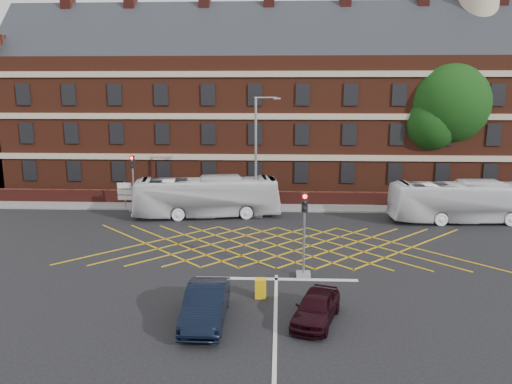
{
  "coord_description": "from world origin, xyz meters",
  "views": [
    {
      "loc": [
        0.1,
        -26.74,
        9.09
      ],
      "look_at": [
        -1.24,
        1.5,
        3.37
      ],
      "focal_mm": 35.0,
      "sensor_mm": 36.0,
      "label": 1
    }
  ],
  "objects_px": {
    "bus_left": "(207,197)",
    "traffic_light_far": "(134,188)",
    "bus_right": "(465,202)",
    "utility_cabinet": "(261,288)",
    "car_navy": "(206,304)",
    "deciduous_tree": "(445,109)",
    "direction_signs": "(125,192)",
    "traffic_light_near": "(304,243)",
    "street_lamp": "(257,177)",
    "car_maroon": "(316,307)"
  },
  "relations": [
    {
      "from": "deciduous_tree",
      "to": "street_lamp",
      "type": "relative_size",
      "value": 1.35
    },
    {
      "from": "bus_left",
      "to": "car_maroon",
      "type": "height_order",
      "value": "bus_left"
    },
    {
      "from": "utility_cabinet",
      "to": "direction_signs",
      "type": "bearing_deg",
      "value": 124.27
    },
    {
      "from": "street_lamp",
      "to": "car_navy",
      "type": "bearing_deg",
      "value": -94.09
    },
    {
      "from": "car_maroon",
      "to": "utility_cabinet",
      "type": "height_order",
      "value": "car_maroon"
    },
    {
      "from": "traffic_light_far",
      "to": "utility_cabinet",
      "type": "height_order",
      "value": "traffic_light_far"
    },
    {
      "from": "car_navy",
      "to": "car_maroon",
      "type": "height_order",
      "value": "car_navy"
    },
    {
      "from": "bus_left",
      "to": "traffic_light_near",
      "type": "height_order",
      "value": "traffic_light_near"
    },
    {
      "from": "bus_left",
      "to": "street_lamp",
      "type": "relative_size",
      "value": 1.23
    },
    {
      "from": "car_maroon",
      "to": "bus_left",
      "type": "bearing_deg",
      "value": 129.48
    },
    {
      "from": "traffic_light_far",
      "to": "street_lamp",
      "type": "distance_m",
      "value": 9.73
    },
    {
      "from": "bus_right",
      "to": "utility_cabinet",
      "type": "height_order",
      "value": "bus_right"
    },
    {
      "from": "traffic_light_far",
      "to": "car_maroon",
      "type": "bearing_deg",
      "value": -55.42
    },
    {
      "from": "bus_left",
      "to": "traffic_light_near",
      "type": "distance_m",
      "value": 13.6
    },
    {
      "from": "bus_left",
      "to": "bus_right",
      "type": "xyz_separation_m",
      "value": [
        18.41,
        -0.69,
        -0.03
      ]
    },
    {
      "from": "car_maroon",
      "to": "traffic_light_far",
      "type": "relative_size",
      "value": 0.85
    },
    {
      "from": "deciduous_tree",
      "to": "utility_cabinet",
      "type": "bearing_deg",
      "value": -122.82
    },
    {
      "from": "street_lamp",
      "to": "direction_signs",
      "type": "xyz_separation_m",
      "value": [
        -10.38,
        1.6,
        -1.6
      ]
    },
    {
      "from": "car_maroon",
      "to": "utility_cabinet",
      "type": "bearing_deg",
      "value": 152.87
    },
    {
      "from": "deciduous_tree",
      "to": "direction_signs",
      "type": "distance_m",
      "value": 27.9
    },
    {
      "from": "bus_right",
      "to": "deciduous_tree",
      "type": "distance_m",
      "value": 11.32
    },
    {
      "from": "bus_right",
      "to": "car_navy",
      "type": "bearing_deg",
      "value": 132.94
    },
    {
      "from": "bus_right",
      "to": "traffic_light_near",
      "type": "xyz_separation_m",
      "value": [
        -11.86,
        -11.23,
        0.3
      ]
    },
    {
      "from": "car_navy",
      "to": "direction_signs",
      "type": "xyz_separation_m",
      "value": [
        -9.14,
        18.97,
        0.64
      ]
    },
    {
      "from": "bus_left",
      "to": "deciduous_tree",
      "type": "relative_size",
      "value": 0.91
    },
    {
      "from": "bus_right",
      "to": "traffic_light_far",
      "type": "relative_size",
      "value": 2.46
    },
    {
      "from": "bus_right",
      "to": "car_maroon",
      "type": "xyz_separation_m",
      "value": [
        -11.58,
        -16.19,
        -0.84
      ]
    },
    {
      "from": "bus_left",
      "to": "car_navy",
      "type": "height_order",
      "value": "bus_left"
    },
    {
      "from": "car_maroon",
      "to": "traffic_light_near",
      "type": "distance_m",
      "value": 5.1
    },
    {
      "from": "deciduous_tree",
      "to": "direction_signs",
      "type": "bearing_deg",
      "value": -165.32
    },
    {
      "from": "deciduous_tree",
      "to": "traffic_light_near",
      "type": "distance_m",
      "value": 25.14
    },
    {
      "from": "street_lamp",
      "to": "car_maroon",
      "type": "bearing_deg",
      "value": -79.53
    },
    {
      "from": "deciduous_tree",
      "to": "traffic_light_far",
      "type": "height_order",
      "value": "deciduous_tree"
    },
    {
      "from": "bus_left",
      "to": "deciduous_tree",
      "type": "bearing_deg",
      "value": -74.53
    },
    {
      "from": "traffic_light_far",
      "to": "direction_signs",
      "type": "relative_size",
      "value": 1.94
    },
    {
      "from": "deciduous_tree",
      "to": "traffic_light_far",
      "type": "bearing_deg",
      "value": -164.26
    },
    {
      "from": "bus_right",
      "to": "traffic_light_far",
      "type": "distance_m",
      "value": 24.42
    },
    {
      "from": "car_navy",
      "to": "utility_cabinet",
      "type": "height_order",
      "value": "car_navy"
    },
    {
      "from": "car_navy",
      "to": "street_lamp",
      "type": "xyz_separation_m",
      "value": [
        1.24,
        17.37,
        2.24
      ]
    },
    {
      "from": "traffic_light_near",
      "to": "traffic_light_far",
      "type": "relative_size",
      "value": 1.0
    },
    {
      "from": "car_navy",
      "to": "traffic_light_far",
      "type": "xyz_separation_m",
      "value": [
        -8.32,
        18.68,
        1.03
      ]
    },
    {
      "from": "car_maroon",
      "to": "deciduous_tree",
      "type": "xyz_separation_m",
      "value": [
        12.77,
        25.66,
        6.93
      ]
    },
    {
      "from": "direction_signs",
      "to": "street_lamp",
      "type": "bearing_deg",
      "value": -8.78
    },
    {
      "from": "car_navy",
      "to": "traffic_light_near",
      "type": "xyz_separation_m",
      "value": [
        4.13,
        5.17,
        1.03
      ]
    },
    {
      "from": "direction_signs",
      "to": "utility_cabinet",
      "type": "height_order",
      "value": "direction_signs"
    },
    {
      "from": "bus_left",
      "to": "traffic_light_far",
      "type": "bearing_deg",
      "value": 66.19
    },
    {
      "from": "car_maroon",
      "to": "car_navy",
      "type": "bearing_deg",
      "value": -159.94
    },
    {
      "from": "car_navy",
      "to": "direction_signs",
      "type": "height_order",
      "value": "direction_signs"
    },
    {
      "from": "direction_signs",
      "to": "utility_cabinet",
      "type": "distance_m",
      "value": 19.97
    },
    {
      "from": "bus_left",
      "to": "direction_signs",
      "type": "height_order",
      "value": "bus_left"
    }
  ]
}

